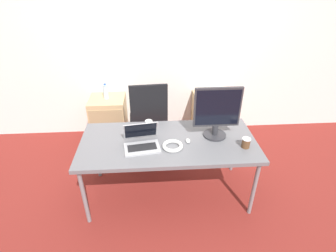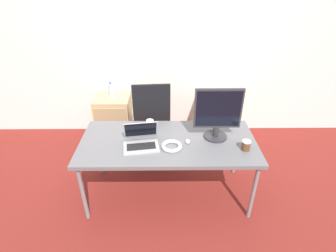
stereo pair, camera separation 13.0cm
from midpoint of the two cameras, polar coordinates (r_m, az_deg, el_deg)
ground_plane at (r=3.10m, az=-1.19°, el=-14.21°), size 14.00×14.00×0.00m
wall_back at (r=3.74m, az=-2.55°, el=16.93°), size 10.00×0.05×2.60m
desk at (r=2.67m, az=-1.34°, el=-4.05°), size 1.77×0.81×0.71m
office_chair at (r=3.45m, az=-5.23°, el=-0.45°), size 0.56×0.57×1.09m
cabinet_left at (r=3.91m, az=-13.60°, el=1.39°), size 0.49×0.46×0.66m
cabinet_right at (r=3.92m, az=8.13°, el=2.13°), size 0.49×0.46×0.66m
water_bottle at (r=3.72m, az=-14.41°, el=7.24°), size 0.07×0.07×0.22m
laptop_center at (r=2.57m, az=-7.20°, el=-3.48°), size 0.37×0.34×0.22m
monitor at (r=2.62m, az=9.22°, el=2.88°), size 0.47×0.24×0.54m
mouse at (r=2.62m, az=2.93°, el=-3.25°), size 0.05×0.07×0.03m
coffee_cup_white at (r=2.82m, az=-5.50°, el=0.16°), size 0.08×0.08×0.11m
coffee_cup_brown at (r=2.62m, az=15.25°, el=-3.58°), size 0.08×0.08×0.10m
cable_coil at (r=2.54m, az=-0.47°, el=-4.36°), size 0.20×0.20×0.04m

